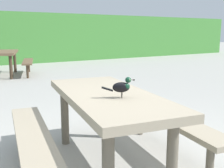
# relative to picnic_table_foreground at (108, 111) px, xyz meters

# --- Properties ---
(picnic_table_foreground) EXTENTS (1.95, 1.97, 0.74)m
(picnic_table_foreground) POSITION_rel_picnic_table_foreground_xyz_m (0.00, 0.00, 0.00)
(picnic_table_foreground) COLOR gray
(picnic_table_foreground) RESTS_ON ground
(bird_grackle) EXTENTS (0.26, 0.16, 0.18)m
(bird_grackle) POSITION_rel_picnic_table_foreground_xyz_m (0.00, -0.25, 0.29)
(bird_grackle) COLOR black
(bird_grackle) RESTS_ON picnic_table_foreground
(picnic_table_mid_left) EXTENTS (2.10, 2.12, 0.74)m
(picnic_table_mid_left) POSITION_rel_picnic_table_foreground_xyz_m (0.26, 6.54, 0.00)
(picnic_table_mid_left) COLOR brown
(picnic_table_mid_left) RESTS_ON ground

